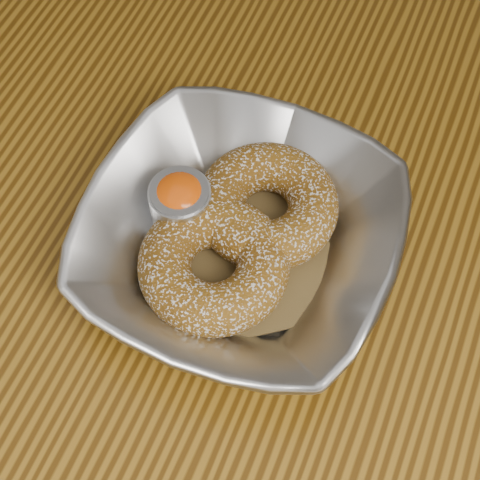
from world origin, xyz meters
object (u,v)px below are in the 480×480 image
at_px(table, 145,247).
at_px(donut_front, 214,265).
at_px(ramekin, 181,205).
at_px(donut_back, 267,205).
at_px(serving_bowl, 240,240).

distance_m(table, donut_front, 0.17).
height_order(donut_front, ramekin, ramekin).
relative_size(donut_back, ramekin, 2.08).
height_order(donut_back, donut_front, same).
relative_size(table, donut_back, 10.43).
bearing_deg(table, serving_bowl, -11.63).
bearing_deg(serving_bowl, table, 168.37).
bearing_deg(donut_back, ramekin, -154.18).
bearing_deg(ramekin, donut_front, -39.25).
distance_m(serving_bowl, donut_back, 0.04).
relative_size(table, ramekin, 21.68).
bearing_deg(donut_front, donut_back, 74.93).
distance_m(donut_back, ramekin, 0.07).
xyz_separation_m(table, donut_back, (0.12, 0.01, 0.13)).
bearing_deg(serving_bowl, donut_front, -109.71).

